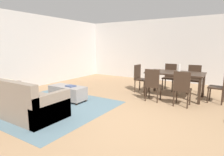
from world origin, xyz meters
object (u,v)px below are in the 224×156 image
(dining_chair_near_right, at_px, (182,87))
(dining_table, at_px, (175,75))
(ottoman_table, at_px, (68,92))
(dining_chair_near_left, at_px, (153,83))
(dining_chair_far_right, at_px, (194,77))
(dining_chair_head_west, at_px, (140,77))
(dining_chair_far_left, at_px, (170,75))
(dining_chair_head_east, at_px, (220,85))
(book_on_ottoman, at_px, (71,86))
(couch, at_px, (22,103))
(vase_centerpiece, at_px, (179,68))

(dining_chair_near_right, bearing_deg, dining_table, 114.42)
(ottoman_table, distance_m, dining_chair_near_left, 2.42)
(dining_chair_near_right, distance_m, dining_chair_far_right, 1.70)
(dining_table, distance_m, dining_chair_head_west, 1.16)
(dining_chair_far_left, height_order, dining_chair_head_east, same)
(book_on_ottoman, bearing_deg, dining_chair_far_right, 45.92)
(ottoman_table, xyz_separation_m, dining_chair_far_right, (2.89, 2.86, 0.28))
(couch, bearing_deg, vase_centerpiece, 52.54)
(couch, relative_size, dining_chair_head_west, 2.12)
(dining_chair_near_right, xyz_separation_m, vase_centerpiece, (-0.29, 0.88, 0.37))
(dining_table, height_order, dining_chair_far_left, dining_chair_far_left)
(dining_table, bearing_deg, ottoman_table, -140.65)
(ottoman_table, relative_size, dining_chair_head_east, 1.19)
(ottoman_table, bearing_deg, dining_chair_near_right, 22.10)
(dining_chair_near_left, xyz_separation_m, vase_centerpiece, (0.50, 0.84, 0.37))
(dining_chair_near_left, bearing_deg, ottoman_table, -149.73)
(dining_chair_far_right, bearing_deg, book_on_ottoman, -134.08)
(dining_chair_near_left, height_order, dining_chair_far_right, same)
(dining_chair_near_right, bearing_deg, couch, -139.02)
(dining_chair_far_right, xyz_separation_m, vase_centerpiece, (-0.32, -0.82, 0.37))
(dining_chair_near_right, xyz_separation_m, dining_chair_far_left, (-0.77, 1.72, 0.00))
(dining_chair_head_west, relative_size, vase_centerpiece, 3.66)
(ottoman_table, distance_m, dining_table, 3.23)
(couch, height_order, ottoman_table, couch)
(dining_chair_near_left, height_order, dining_chair_head_west, same)
(couch, bearing_deg, dining_chair_head_east, 42.19)
(dining_chair_near_right, xyz_separation_m, dining_chair_head_west, (-1.55, 0.88, 0.00))
(dining_chair_near_left, bearing_deg, dining_table, 63.89)
(dining_chair_far_left, bearing_deg, dining_chair_head_east, -28.70)
(dining_chair_near_left, relative_size, dining_chair_head_west, 1.00)
(couch, height_order, dining_chair_far_right, dining_chair_far_right)
(couch, distance_m, dining_table, 4.23)
(dining_chair_near_right, height_order, dining_chair_head_west, same)
(book_on_ottoman, bearing_deg, dining_table, 40.76)
(dining_chair_far_left, height_order, book_on_ottoman, dining_chair_far_left)
(dining_chair_far_left, xyz_separation_m, book_on_ottoman, (-1.97, -2.88, -0.08))
(dining_chair_near_left, bearing_deg, dining_chair_near_right, -3.31)
(dining_table, height_order, dining_chair_near_left, dining_chair_near_left)
(vase_centerpiece, bearing_deg, dining_table, -168.35)
(dining_table, distance_m, dining_chair_near_left, 0.92)
(couch, xyz_separation_m, vase_centerpiece, (2.61, 3.41, 0.60))
(dining_chair_far_left, bearing_deg, dining_chair_near_left, -90.82)
(dining_chair_far_right, xyz_separation_m, book_on_ottoman, (-2.77, -2.86, -0.08))
(dining_chair_near_left, relative_size, book_on_ottoman, 3.54)
(ottoman_table, bearing_deg, dining_chair_far_right, 44.69)
(dining_chair_near_right, bearing_deg, dining_chair_near_left, 176.69)
(dining_table, relative_size, dining_chair_head_east, 1.77)
(dining_chair_near_left, height_order, dining_chair_head_east, same)
(dining_chair_far_left, relative_size, book_on_ottoman, 3.54)
(ottoman_table, bearing_deg, couch, -91.50)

